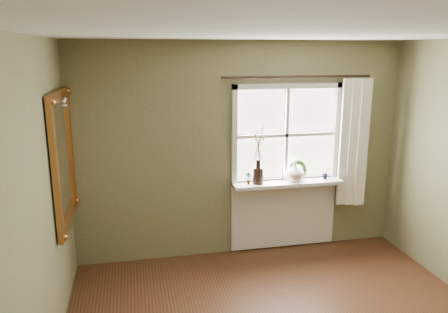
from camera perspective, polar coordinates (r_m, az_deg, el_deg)
name	(u,v)px	position (r m, az deg, el deg)	size (l,w,h in m)	color
ceiling	(330,32)	(3.01, 13.64, 15.52)	(4.50, 4.50, 0.00)	silver
wall_back	(241,150)	(5.31, 2.21, 0.84)	(4.00, 0.10, 2.60)	#6B6946
wall_left	(12,246)	(3.07, -26.00, -10.51)	(0.10, 4.50, 2.60)	#6B6946
window_frame	(286,135)	(5.37, 8.12, 2.81)	(1.36, 0.06, 1.24)	silver
window_sill	(288,183)	(5.41, 8.30, -3.45)	(1.36, 0.26, 0.04)	silver
window_apron	(283,214)	(5.65, 7.76, -7.39)	(1.36, 0.04, 0.88)	silver
dark_jug	(258,176)	(5.26, 4.46, -2.49)	(0.14, 0.14, 0.20)	black
cream_vase	(295,171)	(5.40, 9.20, -1.94)	(0.24, 0.24, 0.25)	beige
wreath	(298,172)	(5.46, 9.59, -2.04)	(0.26, 0.26, 0.06)	#2A4820
potted_plant_left	(248,178)	(5.24, 3.21, -2.84)	(0.08, 0.05, 0.15)	#2A4820
potted_plant_right	(326,173)	(5.57, 13.15, -2.16)	(0.08, 0.07, 0.15)	#2A4820
curtain	(353,143)	(5.65, 16.46, 1.72)	(0.36, 0.12, 1.59)	#EDE5CE
curtain_rod	(298,77)	(5.27, 9.64, 10.22)	(0.03, 0.03, 1.84)	black
gilt_mirror	(63,158)	(4.59, -20.27, -0.21)	(0.10, 1.12, 1.34)	white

